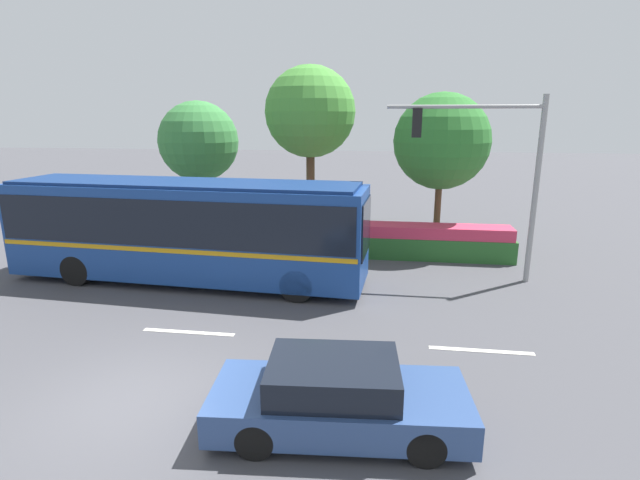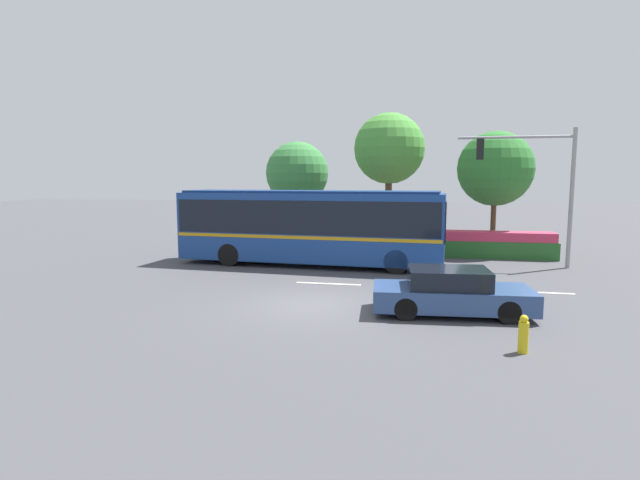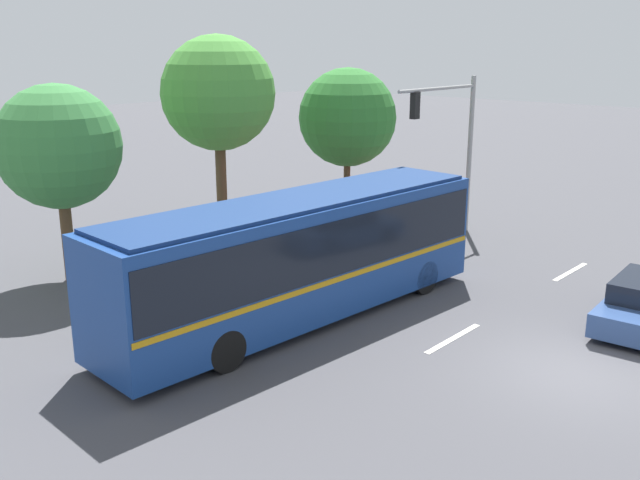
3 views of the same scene
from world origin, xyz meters
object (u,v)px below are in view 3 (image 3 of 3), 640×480
street_tree_left (59,147)px  street_tree_right (348,118)px  traffic_light_pole (454,133)px  street_tree_centre (218,94)px  city_bus (301,251)px

street_tree_left → street_tree_right: size_ratio=0.97×
traffic_light_pole → street_tree_left: 13.75m
street_tree_right → traffic_light_pole: bearing=-70.9°
traffic_light_pole → street_tree_centre: (-6.86, 5.16, 1.53)m
traffic_light_pole → street_tree_left: size_ratio=0.99×
traffic_light_pole → street_tree_right: bearing=-70.9°
traffic_light_pole → street_tree_right: size_ratio=0.95×
street_tree_right → city_bus: bearing=-147.2°
traffic_light_pole → street_tree_centre: street_tree_centre is taller
street_tree_right → street_tree_left: bearing=169.2°
city_bus → street_tree_centre: size_ratio=1.58×
street_tree_centre → street_tree_right: 5.73m
city_bus → street_tree_centre: (3.02, 6.68, 3.60)m
traffic_light_pole → street_tree_right: street_tree_right is taller
traffic_light_pole → street_tree_centre: bearing=-37.0°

